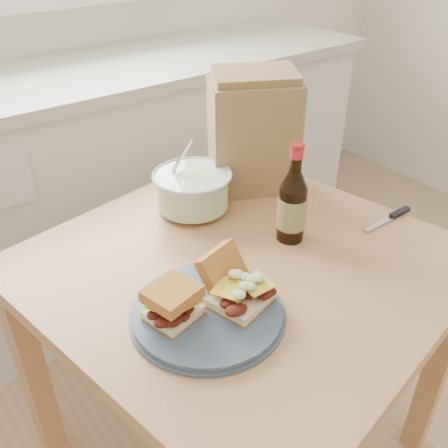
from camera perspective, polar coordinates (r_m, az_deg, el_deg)
cabinet_run at (r=2.03m, az=-16.53°, el=3.34°), size 2.50×0.64×0.94m
dining_table at (r=1.23m, az=1.98°, el=-7.99°), size 1.02×1.02×0.73m
plate at (r=1.00m, az=-1.91°, el=-10.09°), size 0.30×0.30×0.02m
sandwich_left at (r=0.96m, az=-5.86°, el=-8.89°), size 0.11×0.10×0.07m
sandwich_right at (r=1.00m, az=1.22°, el=-7.02°), size 0.13×0.17×0.09m
coleslaw_bowl at (r=1.32m, az=-3.60°, el=3.65°), size 0.21×0.21×0.21m
beer_bottle at (r=1.19m, az=7.81°, el=2.18°), size 0.07×0.07×0.25m
knife at (r=1.38m, az=18.92°, el=0.95°), size 0.17×0.02×0.01m
paper_bag at (r=1.39m, az=3.38°, el=9.94°), size 0.28×0.25×0.31m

